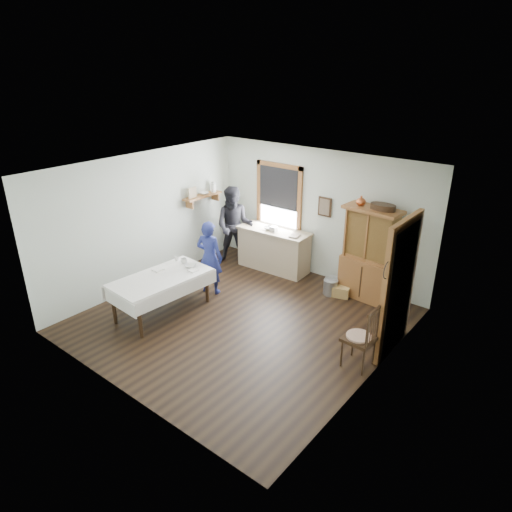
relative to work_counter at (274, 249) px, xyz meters
The scene contains 20 objects.
room 2.46m from the work_counter, 67.84° to the right, with size 5.01×5.01×2.70m.
window 1.21m from the work_counter, 111.76° to the left, with size 1.18×0.07×1.48m.
doorway 3.62m from the work_counter, 20.96° to the right, with size 0.09×1.14×2.22m.
wall_shelf 1.96m from the work_counter, 158.80° to the right, with size 0.24×1.00×0.44m.
framed_picture 1.53m from the work_counter, 18.44° to the left, with size 0.30×0.04×0.40m, color #382413.
rug_beater 3.99m from the work_counter, 28.80° to the right, with size 0.27×0.27×0.01m, color black.
work_counter is the anchor object (origin of this frame).
china_hutch 2.23m from the work_counter, ahead, with size 1.07×0.51×1.82m, color #93562D.
dining_table 2.84m from the work_counter, 99.08° to the right, with size 0.95×1.81×0.72m, color white.
spindle_chair 3.69m from the work_counter, 33.13° to the right, with size 0.48×0.48×1.04m, color #382413.
pail 1.65m from the work_counter, ahead, with size 0.29×0.29×0.31m, color #989CA0.
wicker_basket 1.85m from the work_counter, ahead, with size 0.36×0.25×0.21m, color #AE884F.
woman_blue 1.71m from the work_counter, 101.11° to the right, with size 0.50×0.33×1.38m, color navy.
figure_dark 1.00m from the work_counter, 161.97° to the right, with size 0.80×0.62×1.65m, color black.
table_cup_a 2.23m from the work_counter, 104.42° to the right, with size 0.13×0.13×0.10m, color silver.
table_cup_b 2.29m from the work_counter, 109.31° to the right, with size 0.10×0.10×0.09m, color silver.
table_bowl 2.23m from the work_counter, 98.48° to the right, with size 0.23×0.23×0.06m, color silver.
counter_book 0.68m from the work_counter, ahead, with size 0.16×0.21×0.02m, color brown.
counter_bowl 0.51m from the work_counter, 142.91° to the right, with size 0.21×0.21×0.07m, color silver.
shelf_bowl 1.97m from the work_counter, 159.20° to the right, with size 0.22×0.22×0.05m, color silver.
Camera 1 is at (4.62, -5.35, 4.29)m, focal length 32.00 mm.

